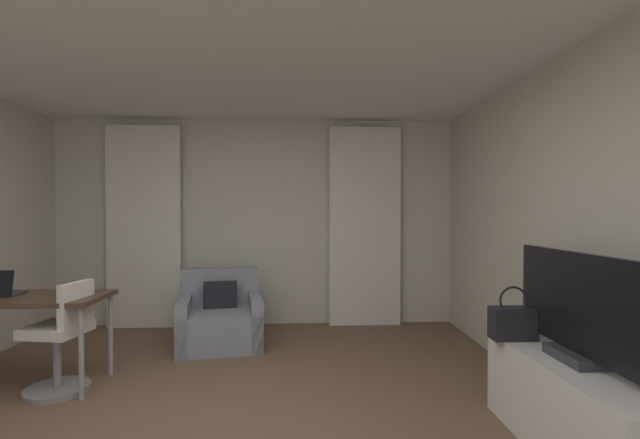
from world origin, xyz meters
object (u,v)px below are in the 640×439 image
at_px(tv_flatscreen, 576,309).
at_px(handbag_primary, 513,322).
at_px(desk, 12,304).
at_px(tv_console, 580,411).
at_px(desk_chair, 62,343).
at_px(armchair, 220,320).

xyz_separation_m(tv_flatscreen, handbag_primary, (-0.16, 0.44, -0.19)).
height_order(desk, tv_console, desk).
bearing_deg(tv_console, desk_chair, 163.22).
bearing_deg(tv_console, tv_flatscreen, 90.00).
height_order(armchair, desk, armchair).
bearing_deg(tv_console, armchair, 138.04).
height_order(desk, handbag_primary, handbag_primary).
height_order(armchair, tv_flatscreen, tv_flatscreen).
bearing_deg(handbag_primary, desk_chair, 170.23).
relative_size(armchair, desk_chair, 1.12).
distance_m(armchair, tv_console, 3.36).
bearing_deg(tv_flatscreen, desk_chair, 163.86).
xyz_separation_m(armchair, desk_chair, (-1.03, -1.18, 0.13)).
xyz_separation_m(desk, tv_console, (3.97, -1.16, -0.41)).
height_order(armchair, handbag_primary, handbag_primary).
bearing_deg(armchair, handbag_primary, -37.00).
bearing_deg(armchair, tv_flatscreen, -41.41).
distance_m(armchair, desk_chair, 1.57).
xyz_separation_m(tv_console, handbag_primary, (-0.16, 0.48, 0.40)).
relative_size(desk, desk_chair, 1.65).
xyz_separation_m(tv_console, tv_flatscreen, (0.00, 0.04, 0.58)).
distance_m(armchair, handbag_primary, 2.96).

